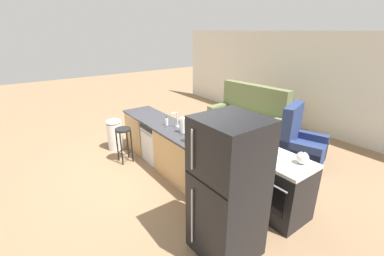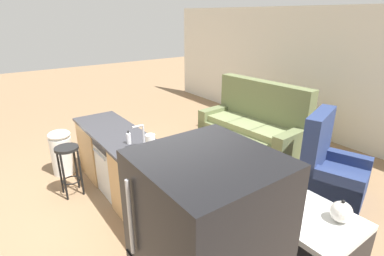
% 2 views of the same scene
% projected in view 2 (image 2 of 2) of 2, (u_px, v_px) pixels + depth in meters
% --- Properties ---
extents(ground_plane, '(24.00, 24.00, 0.00)m').
position_uv_depth(ground_plane, '(132.00, 198.00, 4.24)').
color(ground_plane, '#896B4C').
extents(wall_back, '(10.00, 0.06, 2.60)m').
position_uv_depth(wall_back, '(331.00, 76.00, 5.85)').
color(wall_back, silver).
rests_on(wall_back, ground_plane).
extents(kitchen_counter, '(2.94, 0.66, 0.90)m').
position_uv_depth(kitchen_counter, '(138.00, 180.00, 3.91)').
color(kitchen_counter, tan).
rests_on(kitchen_counter, ground_plane).
extents(dishwasher, '(0.58, 0.61, 0.84)m').
position_uv_depth(dishwasher, '(122.00, 165.00, 4.27)').
color(dishwasher, silver).
rests_on(dishwasher, ground_plane).
extents(microwave, '(0.50, 0.37, 0.28)m').
position_uv_depth(microwave, '(180.00, 168.00, 2.92)').
color(microwave, white).
rests_on(microwave, kitchen_counter).
extents(sink_faucet, '(0.07, 0.18, 0.30)m').
position_uv_depth(sink_faucet, '(143.00, 138.00, 3.65)').
color(sink_faucet, silver).
rests_on(sink_faucet, kitchen_counter).
extents(paper_towel_roll, '(0.14, 0.14, 0.28)m').
position_uv_depth(paper_towel_roll, '(151.00, 146.00, 3.39)').
color(paper_towel_roll, '#4C4C51').
rests_on(paper_towel_roll, kitchen_counter).
extents(soap_bottle, '(0.06, 0.06, 0.18)m').
position_uv_depth(soap_bottle, '(129.00, 138.00, 3.78)').
color(soap_bottle, silver).
rests_on(soap_bottle, kitchen_counter).
extents(kettle, '(0.21, 0.17, 0.19)m').
position_uv_depth(kettle, '(341.00, 212.00, 2.35)').
color(kettle, silver).
rests_on(kettle, stove_range).
extents(bar_stool, '(0.32, 0.32, 0.74)m').
position_uv_depth(bar_stool, '(68.00, 160.00, 4.16)').
color(bar_stool, black).
rests_on(bar_stool, ground_plane).
extents(trash_bin, '(0.35, 0.35, 0.74)m').
position_uv_depth(trash_bin, '(62.00, 152.00, 4.79)').
color(trash_bin, white).
rests_on(trash_bin, ground_plane).
extents(couch, '(2.06, 1.04, 1.27)m').
position_uv_depth(couch, '(254.00, 128.00, 5.75)').
color(couch, '#667047').
rests_on(couch, ground_plane).
extents(armchair, '(1.02, 1.06, 1.20)m').
position_uv_depth(armchair, '(328.00, 172.00, 4.24)').
color(armchair, navy).
rests_on(armchair, ground_plane).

